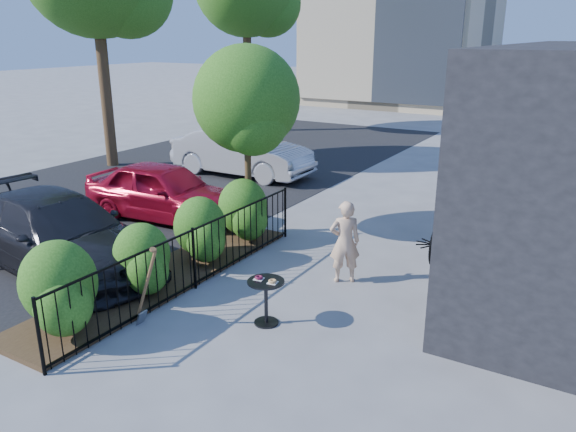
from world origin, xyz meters
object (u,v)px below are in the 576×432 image
Objects in this scene: patio_tree at (248,106)px; cafe_table at (266,294)px; shovel at (146,291)px; woman at (345,242)px; car_darkgrey at (58,233)px; car_silver at (242,152)px; car_red at (164,191)px.

patio_tree is 4.61m from cafe_table.
woman is at bearing 58.53° from shovel.
patio_tree is at bearing -22.42° from car_darkgrey.
car_darkgrey is at bearing 164.87° from shovel.
car_darkgrey is at bearing -170.64° from car_silver.
car_darkgrey is at bearing -10.49° from woman.
shovel is 3.06m from car_darkgrey.
cafe_table is 0.19× the size of car_red.
patio_tree is at bearing -90.35° from car_red.
woman is at bearing 80.09° from cafe_table.
patio_tree is at bearing 103.32° from shovel.
car_red is at bearing 147.50° from cafe_table.
car_silver reaches higher than shovel.
car_silver is at bearing 127.29° from cafe_table.
woman is at bearing -132.50° from car_silver.
cafe_table is 0.51× the size of woman.
woman is 8.19m from car_silver.
car_darkgrey is (-2.95, 0.80, 0.11)m from shovel.
car_silver is (-4.25, 8.48, 0.15)m from shovel.
car_darkgrey is (-4.42, -0.18, 0.21)m from cafe_table.
car_darkgrey reaches higher than shovel.
woman is 1.11× the size of shovel.
car_silver is at bearing 127.01° from patio_tree.
car_red is 4.55m from car_silver.
woman is 5.24m from car_red.
shovel is 0.30× the size of car_silver.
car_red is at bearing 129.48° from shovel.
car_darkgrey is at bearing -177.69° from cafe_table.
cafe_table is 2.03m from woman.
woman is at bearing -105.11° from car_red.
woman is 0.37× the size of car_red.
woman is 3.48m from shovel.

